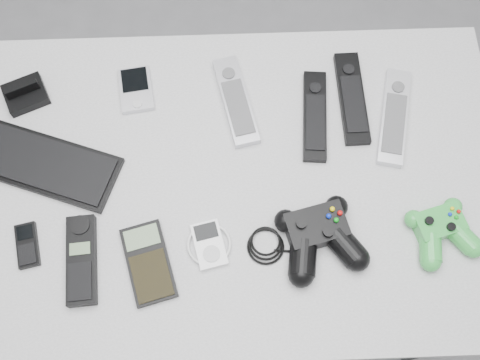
{
  "coord_description": "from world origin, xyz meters",
  "views": [
    {
      "loc": [
        0.06,
        -0.39,
        1.8
      ],
      "look_at": [
        0.08,
        0.02,
        0.76
      ],
      "focal_mm": 42.0,
      "sensor_mm": 36.0,
      "label": 1
    }
  ],
  "objects_px": {
    "remote_silver_b": "(394,116)",
    "cordless_handset": "(81,260)",
    "pda": "(136,89)",
    "mobile_phone": "(27,245)",
    "remote_silver_a": "(236,101)",
    "remote_black_a": "(315,116)",
    "controller_green": "(442,229)",
    "desk": "(237,191)",
    "pda_keyboard": "(47,165)",
    "mp3_player": "(209,245)",
    "calculator": "(148,263)",
    "remote_black_b": "(352,98)",
    "controller_black": "(319,235)"
  },
  "relations": [
    {
      "from": "remote_silver_b",
      "to": "cordless_handset",
      "type": "xyz_separation_m",
      "value": [
        -0.64,
        -0.29,
        0.0
      ]
    },
    {
      "from": "pda",
      "to": "mobile_phone",
      "type": "relative_size",
      "value": 1.2
    },
    {
      "from": "cordless_handset",
      "to": "remote_silver_a",
      "type": "bearing_deg",
      "value": 43.55
    },
    {
      "from": "remote_silver_a",
      "to": "cordless_handset",
      "type": "relative_size",
      "value": 1.23
    },
    {
      "from": "remote_black_a",
      "to": "controller_green",
      "type": "xyz_separation_m",
      "value": [
        0.22,
        -0.26,
        0.01
      ]
    },
    {
      "from": "remote_black_a",
      "to": "mobile_phone",
      "type": "height_order",
      "value": "remote_black_a"
    },
    {
      "from": "remote_black_a",
      "to": "desk",
      "type": "bearing_deg",
      "value": -136.61
    },
    {
      "from": "pda_keyboard",
      "to": "pda",
      "type": "relative_size",
      "value": 2.73
    },
    {
      "from": "mp3_player",
      "to": "controller_green",
      "type": "xyz_separation_m",
      "value": [
        0.45,
        0.01,
        0.01
      ]
    },
    {
      "from": "pda",
      "to": "calculator",
      "type": "relative_size",
      "value": 0.68
    },
    {
      "from": "calculator",
      "to": "desk",
      "type": "bearing_deg",
      "value": 29.02
    },
    {
      "from": "mobile_phone",
      "to": "pda",
      "type": "bearing_deg",
      "value": 47.47
    },
    {
      "from": "remote_black_b",
      "to": "remote_black_a",
      "type": "bearing_deg",
      "value": -155.15
    },
    {
      "from": "remote_black_b",
      "to": "calculator",
      "type": "distance_m",
      "value": 0.55
    },
    {
      "from": "remote_black_a",
      "to": "controller_green",
      "type": "height_order",
      "value": "controller_green"
    },
    {
      "from": "remote_silver_b",
      "to": "calculator",
      "type": "xyz_separation_m",
      "value": [
        -0.51,
        -0.3,
        -0.0
      ]
    },
    {
      "from": "pda_keyboard",
      "to": "remote_black_b",
      "type": "relative_size",
      "value": 1.33
    },
    {
      "from": "desk",
      "to": "calculator",
      "type": "height_order",
      "value": "calculator"
    },
    {
      "from": "mobile_phone",
      "to": "desk",
      "type": "bearing_deg",
      "value": 4.84
    },
    {
      "from": "calculator",
      "to": "pda_keyboard",
      "type": "bearing_deg",
      "value": 120.43
    },
    {
      "from": "remote_silver_b",
      "to": "mobile_phone",
      "type": "height_order",
      "value": "remote_silver_b"
    },
    {
      "from": "cordless_handset",
      "to": "mp3_player",
      "type": "height_order",
      "value": "cordless_handset"
    },
    {
      "from": "cordless_handset",
      "to": "remote_black_b",
      "type": "bearing_deg",
      "value": 26.96
    },
    {
      "from": "remote_black_a",
      "to": "cordless_handset",
      "type": "bearing_deg",
      "value": -143.2
    },
    {
      "from": "desk",
      "to": "cordless_handset",
      "type": "height_order",
      "value": "cordless_handset"
    },
    {
      "from": "remote_black_a",
      "to": "mp3_player",
      "type": "bearing_deg",
      "value": -125.2
    },
    {
      "from": "remote_black_a",
      "to": "mobile_phone",
      "type": "bearing_deg",
      "value": -151.06
    },
    {
      "from": "desk",
      "to": "mobile_phone",
      "type": "relative_size",
      "value": 12.51
    },
    {
      "from": "calculator",
      "to": "mp3_player",
      "type": "height_order",
      "value": "same"
    },
    {
      "from": "remote_silver_a",
      "to": "mobile_phone",
      "type": "relative_size",
      "value": 2.39
    },
    {
      "from": "remote_silver_a",
      "to": "calculator",
      "type": "bearing_deg",
      "value": -129.58
    },
    {
      "from": "desk",
      "to": "mp3_player",
      "type": "height_order",
      "value": "mp3_player"
    },
    {
      "from": "desk",
      "to": "pda_keyboard",
      "type": "bearing_deg",
      "value": 173.69
    },
    {
      "from": "remote_silver_a",
      "to": "desk",
      "type": "bearing_deg",
      "value": -103.58
    },
    {
      "from": "pda",
      "to": "mobile_phone",
      "type": "bearing_deg",
      "value": -128.45
    },
    {
      "from": "pda_keyboard",
      "to": "remote_silver_b",
      "type": "relative_size",
      "value": 1.3
    },
    {
      "from": "mp3_player",
      "to": "controller_black",
      "type": "height_order",
      "value": "controller_black"
    },
    {
      "from": "remote_silver_a",
      "to": "pda_keyboard",
      "type": "bearing_deg",
      "value": -173.22
    },
    {
      "from": "pda",
      "to": "remote_black_b",
      "type": "height_order",
      "value": "remote_black_b"
    },
    {
      "from": "remote_black_b",
      "to": "calculator",
      "type": "relative_size",
      "value": 1.39
    },
    {
      "from": "remote_black_b",
      "to": "controller_green",
      "type": "xyz_separation_m",
      "value": [
        0.14,
        -0.3,
        0.01
      ]
    },
    {
      "from": "remote_black_a",
      "to": "mobile_phone",
      "type": "relative_size",
      "value": 2.36
    },
    {
      "from": "controller_black",
      "to": "remote_black_a",
      "type": "bearing_deg",
      "value": 72.62
    },
    {
      "from": "remote_silver_b",
      "to": "pda",
      "type": "bearing_deg",
      "value": -176.06
    },
    {
      "from": "pda_keyboard",
      "to": "desk",
      "type": "bearing_deg",
      "value": 13.82
    },
    {
      "from": "pda",
      "to": "controller_black",
      "type": "height_order",
      "value": "controller_black"
    },
    {
      "from": "remote_black_a",
      "to": "remote_silver_b",
      "type": "height_order",
      "value": "remote_silver_b"
    },
    {
      "from": "pda_keyboard",
      "to": "calculator",
      "type": "relative_size",
      "value": 1.86
    },
    {
      "from": "remote_black_b",
      "to": "mp3_player",
      "type": "xyz_separation_m",
      "value": [
        -0.31,
        -0.31,
        -0.0
      ]
    },
    {
      "from": "pda_keyboard",
      "to": "mp3_player",
      "type": "bearing_deg",
      "value": -8.34
    }
  ]
}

